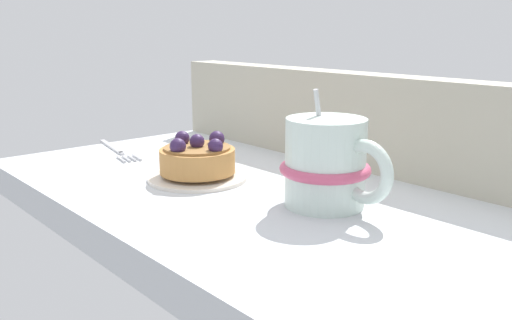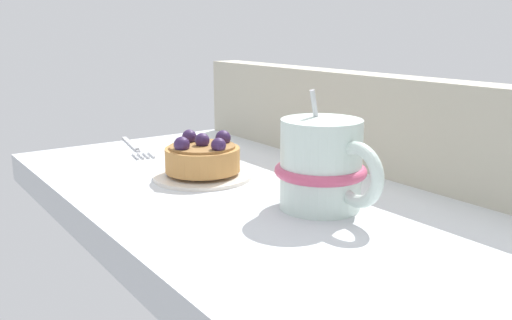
% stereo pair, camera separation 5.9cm
% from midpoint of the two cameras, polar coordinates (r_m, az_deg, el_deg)
% --- Properties ---
extents(ground_plane, '(0.66, 0.38, 0.04)m').
position_cam_midpoint_polar(ground_plane, '(0.62, 2.59, -4.45)').
color(ground_plane, silver).
extents(window_rail_back, '(0.64, 0.05, 0.12)m').
position_cam_midpoint_polar(window_rail_back, '(0.71, 13.23, 4.06)').
color(window_rail_back, '#B2AD99').
rests_on(window_rail_back, ground_plane).
extents(dessert_plate, '(0.12, 0.12, 0.01)m').
position_cam_midpoint_polar(dessert_plate, '(0.65, -3.00, -1.54)').
color(dessert_plate, silver).
rests_on(dessert_plate, ground_plane).
extents(raspberry_tart, '(0.09, 0.09, 0.05)m').
position_cam_midpoint_polar(raspberry_tart, '(0.64, -3.02, 0.35)').
color(raspberry_tart, '#B77F42').
rests_on(raspberry_tart, dessert_plate).
extents(coffee_mug, '(0.12, 0.09, 0.12)m').
position_cam_midpoint_polar(coffee_mug, '(0.54, 10.13, -0.62)').
color(coffee_mug, silver).
rests_on(coffee_mug, ground_plane).
extents(dessert_fork, '(0.16, 0.05, 0.01)m').
position_cam_midpoint_polar(dessert_fork, '(0.82, -10.62, 1.39)').
color(dessert_fork, '#B7B7BC').
rests_on(dessert_fork, ground_plane).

